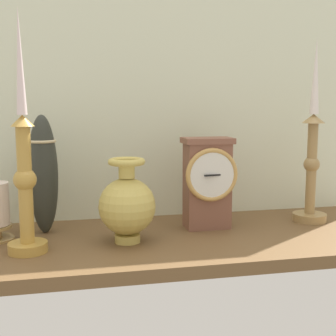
# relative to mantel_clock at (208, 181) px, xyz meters

# --- Properties ---
(ground_plane) EXTENTS (1.00, 0.36, 0.02)m
(ground_plane) POSITION_rel_mantel_clock_xyz_m (-0.08, -0.05, -0.11)
(ground_plane) COLOR brown
(back_wall) EXTENTS (1.20, 0.02, 0.65)m
(back_wall) POSITION_rel_mantel_clock_xyz_m (-0.08, 0.14, 0.22)
(back_wall) COLOR silver
(back_wall) RESTS_ON ground_plane
(mantel_clock) EXTENTS (0.11, 0.08, 0.20)m
(mantel_clock) POSITION_rel_mantel_clock_xyz_m (0.00, 0.00, 0.00)
(mantel_clock) COLOR brown
(mantel_clock) RESTS_ON ground_plane
(candlestick_tall_left) EXTENTS (0.07, 0.07, 0.43)m
(candlestick_tall_left) POSITION_rel_mantel_clock_xyz_m (-0.37, -0.09, 0.04)
(candlestick_tall_left) COLOR #BB903D
(candlestick_tall_left) RESTS_ON ground_plane
(candlestick_tall_center) EXTENTS (0.08, 0.08, 0.41)m
(candlestick_tall_center) POSITION_rel_mantel_clock_xyz_m (0.25, 0.00, 0.04)
(candlestick_tall_center) COLOR #9F7E4B
(candlestick_tall_center) RESTS_ON ground_plane
(brass_vase_bulbous) EXTENTS (0.11, 0.11, 0.16)m
(brass_vase_bulbous) POSITION_rel_mantel_clock_xyz_m (-0.18, -0.07, -0.03)
(brass_vase_bulbous) COLOR tan
(brass_vase_bulbous) RESTS_ON ground_plane
(tall_ceramic_vase) EXTENTS (0.06, 0.06, 0.25)m
(tall_ceramic_vase) POSITION_rel_mantel_clock_xyz_m (-0.34, 0.04, 0.02)
(tall_ceramic_vase) COLOR #2E3129
(tall_ceramic_vase) RESTS_ON ground_plane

